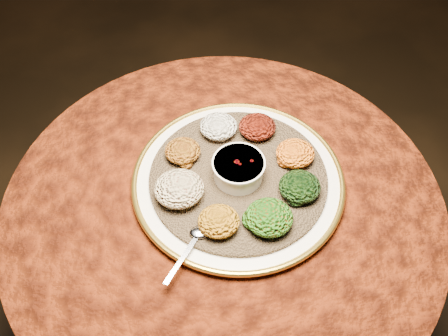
{
  "coord_description": "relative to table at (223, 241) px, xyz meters",
  "views": [
    {
      "loc": [
        -0.04,
        -0.61,
        1.63
      ],
      "look_at": [
        0.01,
        0.07,
        0.76
      ],
      "focal_mm": 40.0,
      "sensor_mm": 36.0,
      "label": 1
    }
  ],
  "objects": [
    {
      "name": "portion_timatim",
      "position": [
        -0.09,
        -0.0,
        0.23
      ],
      "size": [
        0.1,
        0.1,
        0.05
      ],
      "primitive_type": "ellipsoid",
      "color": "maroon",
      "rests_on": "injera"
    },
    {
      "name": "table",
      "position": [
        0.0,
        0.0,
        0.0
      ],
      "size": [
        0.96,
        0.96,
        0.73
      ],
      "color": "black",
      "rests_on": "ground"
    },
    {
      "name": "stew_bowl",
      "position": [
        0.04,
        0.04,
        0.24
      ],
      "size": [
        0.11,
        0.11,
        0.05
      ],
      "color": "white",
      "rests_on": "injera"
    },
    {
      "name": "portion_gomen",
      "position": [
        0.16,
        -0.01,
        0.23
      ],
      "size": [
        0.09,
        0.08,
        0.04
      ],
      "primitive_type": "ellipsoid",
      "color": "black",
      "rests_on": "injera"
    },
    {
      "name": "spoon",
      "position": [
        -0.06,
        -0.11,
        0.21
      ],
      "size": [
        0.09,
        0.13,
        0.01
      ],
      "rotation": [
        0.0,
        0.0,
        -2.15
      ],
      "color": "silver",
      "rests_on": "injera"
    },
    {
      "name": "platter",
      "position": [
        0.04,
        0.04,
        0.19
      ],
      "size": [
        0.48,
        0.48,
        0.02
      ],
      "rotation": [
        0.0,
        0.0,
        -0.07
      ],
      "color": "white",
      "rests_on": "table"
    },
    {
      "name": "injera",
      "position": [
        0.04,
        0.04,
        0.2
      ],
      "size": [
        0.42,
        0.42,
        0.01
      ],
      "primitive_type": "cylinder",
      "rotation": [
        0.0,
        0.0,
        0.08
      ],
      "color": "brown",
      "rests_on": "platter"
    },
    {
      "name": "portion_kik",
      "position": [
        -0.02,
        -0.09,
        0.23
      ],
      "size": [
        0.08,
        0.08,
        0.04
      ],
      "primitive_type": "ellipsoid",
      "color": "#AC670F",
      "rests_on": "injera"
    },
    {
      "name": "portion_kitfo",
      "position": [
        0.09,
        0.16,
        0.23
      ],
      "size": [
        0.09,
        0.08,
        0.04
      ],
      "primitive_type": "ellipsoid",
      "color": "black",
      "rests_on": "injera"
    },
    {
      "name": "portion_tikil",
      "position": [
        0.17,
        0.08,
        0.23
      ],
      "size": [
        0.09,
        0.08,
        0.04
      ],
      "primitive_type": "ellipsoid",
      "color": "#A9740E",
      "rests_on": "injera"
    },
    {
      "name": "portion_mixveg",
      "position": [
        0.09,
        -0.09,
        0.23
      ],
      "size": [
        0.1,
        0.09,
        0.05
      ],
      "primitive_type": "ellipsoid",
      "color": "maroon",
      "rests_on": "injera"
    },
    {
      "name": "portion_ayib",
      "position": [
        0.0,
        0.17,
        0.23
      ],
      "size": [
        0.09,
        0.08,
        0.04
      ],
      "primitive_type": "ellipsoid",
      "color": "white",
      "rests_on": "injera"
    },
    {
      "name": "portion_shiro",
      "position": [
        -0.08,
        0.1,
        0.23
      ],
      "size": [
        0.08,
        0.08,
        0.04
      ],
      "primitive_type": "ellipsoid",
      "color": "brown",
      "rests_on": "injera"
    }
  ]
}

